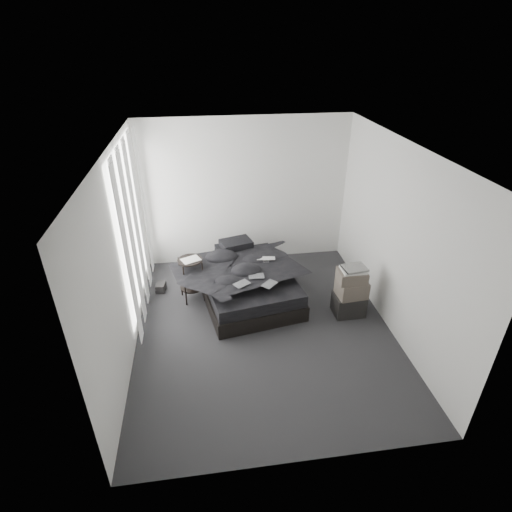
{
  "coord_description": "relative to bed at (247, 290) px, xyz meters",
  "views": [
    {
      "loc": [
        -0.75,
        -4.48,
        3.76
      ],
      "look_at": [
        0.0,
        0.8,
        0.75
      ],
      "focal_mm": 28.0,
      "sensor_mm": 36.0,
      "label": 1
    }
  ],
  "objects": [
    {
      "name": "side_stand",
      "position": [
        -0.87,
        0.07,
        0.23
      ],
      "size": [
        0.47,
        0.47,
        0.71
      ],
      "primitive_type": "cylinder",
      "rotation": [
        0.0,
        0.0,
        0.26
      ],
      "color": "black",
      "rests_on": "floor"
    },
    {
      "name": "floor",
      "position": [
        0.14,
        -0.82,
        -0.12
      ],
      "size": [
        3.6,
        4.2,
        0.01
      ],
      "primitive_type": "cube",
      "color": "#2A2A2C",
      "rests_on": "ground"
    },
    {
      "name": "pillow_lower",
      "position": [
        -0.16,
        0.68,
        0.38
      ],
      "size": [
        0.6,
        0.46,
        0.12
      ],
      "primitive_type": "cube",
      "rotation": [
        0.0,
        0.0,
        0.17
      ],
      "color": "black",
      "rests_on": "mattress"
    },
    {
      "name": "wall_front",
      "position": [
        0.14,
        -2.92,
        1.18
      ],
      "size": [
        3.6,
        0.01,
        2.6
      ],
      "primitive_type": "cube",
      "color": "silver",
      "rests_on": "ground"
    },
    {
      "name": "curtain_left",
      "position": [
        -1.59,
        0.08,
        1.16
      ],
      "size": [
        0.06,
        2.12,
        2.48
      ],
      "primitive_type": "cube",
      "color": "white",
      "rests_on": "wall_left"
    },
    {
      "name": "box_mid",
      "position": [
        1.48,
        -0.66,
        0.33
      ],
      "size": [
        0.44,
        0.36,
        0.25
      ],
      "primitive_type": "cube",
      "rotation": [
        0.0,
        0.0,
        0.08
      ],
      "color": "#534A42",
      "rests_on": "box_lower"
    },
    {
      "name": "duvet",
      "position": [
        0.01,
        -0.04,
        0.42
      ],
      "size": [
        1.58,
        1.75,
        0.21
      ],
      "primitive_type": "imported",
      "rotation": [
        0.0,
        0.0,
        0.17
      ],
      "color": "black",
      "rests_on": "mattress"
    },
    {
      "name": "art_book_white",
      "position": [
        1.47,
        -0.65,
        0.65
      ],
      "size": [
        0.34,
        0.28,
        0.03
      ],
      "primitive_type": "cube",
      "rotation": [
        0.0,
        0.0,
        0.01
      ],
      "color": "silver",
      "rests_on": "box_upper"
    },
    {
      "name": "comic_a",
      "position": [
        -0.13,
        -0.51,
        0.53
      ],
      "size": [
        0.27,
        0.25,
        0.01
      ],
      "primitive_type": "cube",
      "rotation": [
        0.0,
        0.0,
        0.56
      ],
      "color": "black",
      "rests_on": "duvet"
    },
    {
      "name": "window_left",
      "position": [
        -1.64,
        0.08,
        1.23
      ],
      "size": [
        0.02,
        2.0,
        2.3
      ],
      "primitive_type": "cube",
      "color": "white",
      "rests_on": "wall_left"
    },
    {
      "name": "mattress",
      "position": [
        0.0,
        -0.0,
        0.22
      ],
      "size": [
        1.6,
        1.96,
        0.19
      ],
      "primitive_type": "cube",
      "rotation": [
        0.0,
        0.0,
        0.17
      ],
      "color": "black",
      "rests_on": "bed"
    },
    {
      "name": "papers",
      "position": [
        -0.85,
        0.06,
        0.59
      ],
      "size": [
        0.33,
        0.3,
        0.01
      ],
      "primitive_type": "cube",
      "rotation": [
        0.0,
        0.0,
        0.43
      ],
      "color": "white",
      "rests_on": "side_stand"
    },
    {
      "name": "wall_back",
      "position": [
        0.14,
        1.28,
        1.18
      ],
      "size": [
        3.6,
        0.01,
        2.6
      ],
      "primitive_type": "cube",
      "color": "silver",
      "rests_on": "ground"
    },
    {
      "name": "pillow_upper",
      "position": [
        -0.1,
        0.68,
        0.5
      ],
      "size": [
        0.59,
        0.48,
        0.11
      ],
      "primitive_type": "cube",
      "rotation": [
        0.0,
        0.0,
        0.28
      ],
      "color": "black",
      "rests_on": "pillow_lower"
    },
    {
      "name": "laptop",
      "position": [
        0.32,
        0.1,
        0.54
      ],
      "size": [
        0.31,
        0.23,
        0.02
      ],
      "primitive_type": "imported",
      "rotation": [
        0.0,
        0.0,
        -0.14
      ],
      "color": "silver",
      "rests_on": "duvet"
    },
    {
      "name": "comic_b",
      "position": [
        0.1,
        -0.34,
        0.54
      ],
      "size": [
        0.23,
        0.16,
        0.01
      ],
      "primitive_type": "cube",
      "rotation": [
        0.0,
        0.0,
        -0.04
      ],
      "color": "black",
      "rests_on": "duvet"
    },
    {
      "name": "floor_books",
      "position": [
        -1.39,
        0.35,
        -0.05
      ],
      "size": [
        0.18,
        0.22,
        0.14
      ],
      "primitive_type": "cube",
      "rotation": [
        0.0,
        0.0,
        -0.2
      ],
      "color": "black",
      "rests_on": "floor"
    },
    {
      "name": "ceiling",
      "position": [
        0.14,
        -0.82,
        2.48
      ],
      "size": [
        3.6,
        4.2,
        0.01
      ],
      "primitive_type": "cube",
      "color": "white",
      "rests_on": "ground"
    },
    {
      "name": "box_upper",
      "position": [
        1.46,
        -0.65,
        0.55
      ],
      "size": [
        0.41,
        0.33,
        0.17
      ],
      "primitive_type": "cube",
      "rotation": [
        0.0,
        0.0,
        -0.04
      ],
      "color": "#534A42",
      "rests_on": "box_mid"
    },
    {
      "name": "wall_right",
      "position": [
        1.94,
        -0.82,
        1.18
      ],
      "size": [
        0.01,
        4.2,
        2.6
      ],
      "primitive_type": "cube",
      "color": "silver",
      "rests_on": "ground"
    },
    {
      "name": "comic_c",
      "position": [
        0.26,
        -0.58,
        0.54
      ],
      "size": [
        0.27,
        0.27,
        0.01
      ],
      "primitive_type": "cube",
      "rotation": [
        0.0,
        0.0,
        0.78
      ],
      "color": "black",
      "rests_on": "duvet"
    },
    {
      "name": "wall_left",
      "position": [
        -1.66,
        -0.82,
        1.18
      ],
      "size": [
        0.01,
        4.2,
        2.6
      ],
      "primitive_type": "cube",
      "color": "silver",
      "rests_on": "ground"
    },
    {
      "name": "art_book_snake",
      "position": [
        1.48,
        -0.66,
        0.68
      ],
      "size": [
        0.36,
        0.3,
        0.03
      ],
      "primitive_type": "cube",
      "rotation": [
        0.0,
        0.0,
        0.12
      ],
      "color": "silver",
      "rests_on": "art_book_white"
    },
    {
      "name": "bed",
      "position": [
        0.0,
        0.0,
        0.0
      ],
      "size": [
        1.66,
        2.02,
        0.25
      ],
      "primitive_type": "cube",
      "rotation": [
        0.0,
        0.0,
        0.17
      ],
      "color": "black",
      "rests_on": "floor"
    },
    {
      "name": "box_lower",
      "position": [
        1.47,
        -0.65,
        0.04
      ],
      "size": [
        0.45,
        0.36,
        0.33
      ],
      "primitive_type": "cube",
      "rotation": [
        0.0,
        0.0,
        0.01
      ],
      "color": "black",
      "rests_on": "floor"
    }
  ]
}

